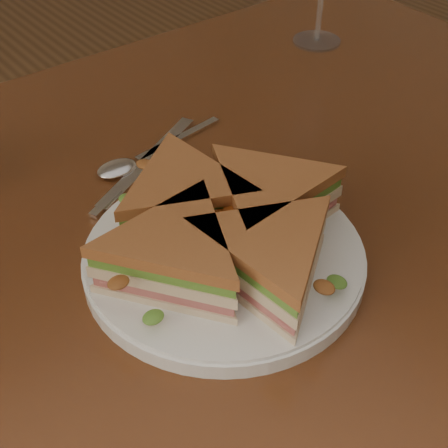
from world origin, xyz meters
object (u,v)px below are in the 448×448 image
Objects in this scene: spoon at (133,162)px; plate at (224,257)px; table at (216,265)px; knife at (142,168)px; sandwich_wedges at (224,228)px.

plate is at bearing -102.05° from spoon.
knife is (-0.03, 0.10, 0.10)m from table.
spoon is at bearing 84.86° from plate.
knife is at bearing 108.00° from table.
sandwich_wedges reaches higher than table.
plate is at bearing -123.63° from knife.
knife is (0.02, 0.18, -0.04)m from sandwich_wedges.
sandwich_wedges is 1.54× the size of spoon.
plate is 0.18m from knife.
table is 4.24× the size of sandwich_wedges.
plate is 0.20m from spoon.
table is at bearing 57.33° from plate.
plate is at bearing -122.67° from table.
spoon is at bearing 107.57° from table.
table is 0.16m from spoon.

